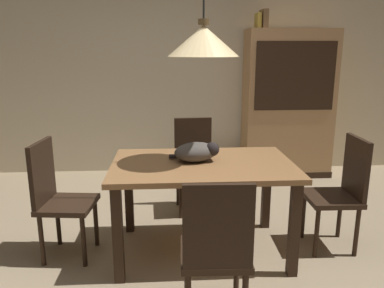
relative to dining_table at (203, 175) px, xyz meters
The scene contains 12 objects.
ground 0.77m from the dining_table, 105.96° to the right, with size 10.00×10.00×0.00m, color #998466.
back_wall 2.39m from the dining_table, 92.95° to the left, with size 6.40×0.10×2.90m, color beige.
dining_table is the anchor object (origin of this frame).
chair_far_back 0.89m from the dining_table, 90.30° to the left, with size 0.42×0.42×0.93m.
chair_right_side 1.14m from the dining_table, ahead, with size 0.41×0.41×0.93m.
chair_near_front 0.89m from the dining_table, 90.17° to the right, with size 0.41×0.41×0.93m.
chair_left_side 1.14m from the dining_table, behind, with size 0.44×0.44×0.93m.
cat_sleeping 0.19m from the dining_table, 134.40° to the left, with size 0.40×0.30×0.16m.
pendant_lamp 1.01m from the dining_table, 75.96° to the left, with size 0.52×0.52×1.30m.
hutch_bookcase 2.31m from the dining_table, 56.57° to the left, with size 1.12×0.45×1.85m.
book_yellow_short 2.46m from the dining_table, 66.44° to the left, with size 0.04×0.20×0.18m, color gold.
book_brown_thick 2.49m from the dining_table, 64.73° to the left, with size 0.06×0.24×0.22m, color brown.
Camera 1 is at (-0.14, -2.39, 1.59)m, focal length 35.41 mm.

